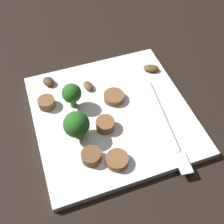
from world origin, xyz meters
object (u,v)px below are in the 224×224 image
broccoli_floret_1 (72,94)px  sausage_slice_4 (47,103)px  mushroom_0 (49,82)px  sausage_slice_3 (105,124)px  broccoli_floret_0 (77,125)px  sausage_slice_0 (114,97)px  mushroom_2 (151,68)px  mushroom_1 (88,86)px  plate (112,114)px  fork (169,130)px  sausage_slice_1 (91,156)px  sausage_slice_2 (117,160)px

broccoli_floret_1 → sausage_slice_4: size_ratio=1.69×
mushroom_0 → sausage_slice_3: bearing=27.9°
broccoli_floret_0 → sausage_slice_0: 0.10m
sausage_slice_3 → mushroom_2: sausage_slice_3 is taller
mushroom_0 → mushroom_1: mushroom_0 is taller
sausage_slice_3 → broccoli_floret_1: bearing=-148.7°
broccoli_floret_0 → sausage_slice_4: (-0.08, -0.03, -0.02)m
sausage_slice_3 → sausage_slice_4: 0.11m
plate → broccoli_floret_1: (-0.03, -0.06, 0.04)m
fork → broccoli_floret_0: bearing=-99.0°
sausage_slice_1 → mushroom_1: bearing=165.6°
broccoli_floret_0 → sausage_slice_0: (-0.05, 0.08, -0.02)m
fork → mushroom_2: size_ratio=6.38×
mushroom_2 → plate: bearing=-55.7°
mushroom_0 → mushroom_1: 0.07m
mushroom_1 → mushroom_2: size_ratio=0.81×
plate → broccoli_floret_0: size_ratio=4.93×
broccoli_floret_1 → mushroom_0: bearing=-155.4°
plate → mushroom_2: mushroom_2 is taller
sausage_slice_0 → sausage_slice_3: sausage_slice_3 is taller
sausage_slice_0 → mushroom_0: 0.12m
broccoli_floret_1 → sausage_slice_4: (-0.01, -0.04, -0.02)m
sausage_slice_2 → mushroom_2: size_ratio=1.15×
mushroom_0 → mushroom_2: mushroom_0 is taller
sausage_slice_1 → sausage_slice_3: bearing=141.6°
fork → sausage_slice_0: bearing=-140.3°
sausage_slice_4 → mushroom_2: size_ratio=0.97×
mushroom_0 → mushroom_1: (0.03, 0.06, -0.00)m
fork → sausage_slice_3: sausage_slice_3 is taller
fork → sausage_slice_4: size_ratio=6.56×
sausage_slice_0 → sausage_slice_2: 0.12m
fork → sausage_slice_0: size_ratio=5.21×
sausage_slice_0 → sausage_slice_2: bearing=-17.4°
sausage_slice_4 → mushroom_2: (-0.02, 0.20, -0.00)m
fork → sausage_slice_3: (-0.04, -0.09, 0.01)m
fork → mushroom_0: (-0.16, -0.16, 0.00)m
plate → broccoli_floret_1: 0.07m
broccoli_floret_0 → sausage_slice_1: size_ratio=1.74×
sausage_slice_0 → sausage_slice_4: bearing=-102.0°
sausage_slice_4 → sausage_slice_2: bearing=28.4°
sausage_slice_2 → sausage_slice_4: size_ratio=1.18×
broccoli_floret_0 → sausage_slice_2: 0.08m
sausage_slice_1 → mushroom_0: sausage_slice_1 is taller
broccoli_floret_1 → sausage_slice_2: (0.12, 0.03, -0.02)m
sausage_slice_0 → sausage_slice_3: 0.06m
sausage_slice_1 → broccoli_floret_1: bearing=179.8°
sausage_slice_4 → mushroom_2: 0.20m
sausage_slice_3 → mushroom_1: 0.09m
sausage_slice_2 → sausage_slice_3: size_ratio=1.11×
broccoli_floret_0 → sausage_slice_2: broccoli_floret_0 is taller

